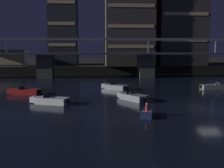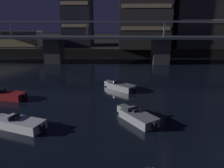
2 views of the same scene
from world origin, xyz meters
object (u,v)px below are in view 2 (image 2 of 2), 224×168
(river_bridge, at_px, (161,45))
(speedboat_near_right, at_px, (20,124))
(speedboat_near_center, at_px, (120,86))
(speedboat_mid_center, at_px, (7,95))
(speedboat_mid_right, at_px, (137,117))
(waterfront_pavilion, at_px, (19,39))

(river_bridge, xyz_separation_m, speedboat_near_right, (-18.18, -32.45, -3.76))
(speedboat_near_center, xyz_separation_m, speedboat_mid_center, (-13.92, -4.27, 0.00))
(speedboat_near_center, height_order, speedboat_near_right, same)
(speedboat_mid_right, bearing_deg, speedboat_near_center, 98.42)
(waterfront_pavilion, relative_size, speedboat_near_center, 2.72)
(waterfront_pavilion, height_order, speedboat_near_right, waterfront_pavilion)
(speedboat_mid_right, bearing_deg, waterfront_pavilion, 125.02)
(waterfront_pavilion, distance_m, speedboat_mid_right, 52.14)
(river_bridge, xyz_separation_m, speedboat_mid_right, (-7.73, -30.66, -3.76))
(river_bridge, bearing_deg, speedboat_near_center, -114.13)
(speedboat_near_right, distance_m, speedboat_mid_center, 9.07)
(river_bridge, distance_m, waterfront_pavilion, 39.41)
(waterfront_pavilion, height_order, speedboat_mid_right, waterfront_pavilion)
(waterfront_pavilion, distance_m, speedboat_near_right, 48.58)
(speedboat_near_right, distance_m, speedboat_mid_right, 10.60)
(waterfront_pavilion, relative_size, speedboat_near_right, 2.42)
(river_bridge, relative_size, speedboat_near_right, 20.13)
(waterfront_pavilion, distance_m, speedboat_near_center, 43.31)
(waterfront_pavilion, bearing_deg, speedboat_mid_center, -68.59)
(speedboat_near_center, height_order, speedboat_mid_center, same)
(river_bridge, height_order, speedboat_near_right, river_bridge)
(waterfront_pavilion, height_order, speedboat_near_center, waterfront_pavilion)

